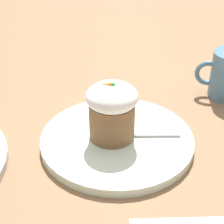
# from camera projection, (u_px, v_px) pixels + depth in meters

# --- Properties ---
(ground_plane) EXTENTS (4.00, 4.00, 0.00)m
(ground_plane) POSITION_uv_depth(u_px,v_px,m) (117.00, 144.00, 0.62)
(ground_plane) COLOR #846042
(dessert_plate) EXTENTS (0.25, 0.25, 0.01)m
(dessert_plate) POSITION_uv_depth(u_px,v_px,m) (117.00, 140.00, 0.62)
(dessert_plate) COLOR silver
(dessert_plate) RESTS_ON ground_plane
(carrot_cake) EXTENTS (0.08, 0.08, 0.10)m
(carrot_cake) POSITION_uv_depth(u_px,v_px,m) (112.00, 109.00, 0.59)
(carrot_cake) COLOR brown
(carrot_cake) RESTS_ON dessert_plate
(spoon) EXTENTS (0.14, 0.05, 0.01)m
(spoon) POSITION_uv_depth(u_px,v_px,m) (120.00, 134.00, 0.61)
(spoon) COLOR #B7B7BC
(spoon) RESTS_ON dessert_plate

